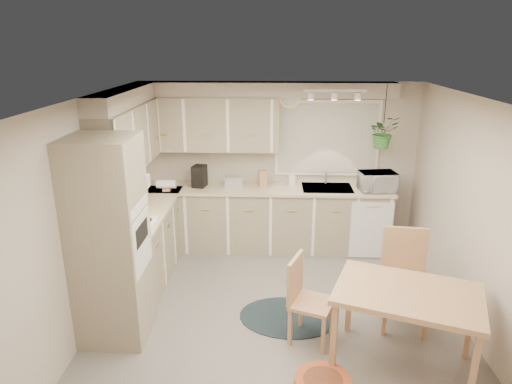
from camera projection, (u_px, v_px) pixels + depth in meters
floor at (278, 316)px, 5.11m from camera, size 4.20×4.20×0.00m
ceiling at (282, 99)px, 4.35m from camera, size 4.20×4.20×0.00m
wall_back at (278, 164)px, 6.72m from camera, size 4.00×0.04×2.40m
wall_front at (284, 343)px, 2.74m from camera, size 4.00×0.04×2.40m
wall_left at (90, 214)px, 4.80m from camera, size 0.04×4.20×2.40m
wall_right at (475, 219)px, 4.66m from camera, size 0.04×4.20×2.40m
base_cab_left at (146, 244)px, 5.86m from camera, size 0.60×1.85×0.90m
base_cab_back at (264, 219)px, 6.68m from camera, size 3.60×0.60×0.90m
counter_left at (144, 210)px, 5.71m from camera, size 0.64×1.89×0.04m
counter_back at (264, 189)px, 6.52m from camera, size 3.64×0.64×0.04m
oven_stack at (110, 242)px, 4.48m from camera, size 0.65×0.65×2.10m
wall_oven_face at (142, 242)px, 4.47m from camera, size 0.02×0.56×0.58m
upper_cab_left at (130, 136)px, 5.55m from camera, size 0.35×2.00×0.75m
upper_cab_back at (208, 124)px, 6.40m from camera, size 2.00×0.35×0.75m
soffit_left at (124, 97)px, 5.40m from camera, size 0.30×2.00×0.20m
soffit_back at (265, 89)px, 6.24m from camera, size 3.60×0.30×0.20m
cooktop at (131, 225)px, 5.16m from camera, size 0.52×0.58×0.02m
range_hood at (125, 187)px, 5.02m from camera, size 0.40×0.60×0.14m
window_blinds at (327, 139)px, 6.54m from camera, size 1.40×0.02×1.00m
window_frame at (327, 138)px, 6.55m from camera, size 1.50×0.02×1.10m
sink at (327, 191)px, 6.51m from camera, size 0.70×0.48×0.10m
dishwasher_front at (371, 230)px, 6.34m from camera, size 0.58×0.02×0.83m
track_light_bar at (335, 90)px, 5.82m from camera, size 0.80×0.04×0.04m
wall_clock at (290, 97)px, 6.38m from camera, size 0.30×0.03×0.30m
dining_table at (404, 329)px, 4.21m from camera, size 1.48×1.23×0.80m
chair_left at (312, 301)px, 4.57m from camera, size 0.54×0.54×0.90m
chair_back at (405, 282)px, 4.79m from camera, size 0.55×0.55×1.05m
braided_rug at (288, 317)px, 5.08m from camera, size 1.16×0.91×0.01m
microwave at (377, 179)px, 6.32m from camera, size 0.52×0.34×0.33m
soap_bottle at (292, 181)px, 6.64m from camera, size 0.12×0.22×0.09m
hanging_plant at (383, 136)px, 6.13m from camera, size 0.51×0.54×0.34m
coffee_maker at (199, 176)px, 6.51m from camera, size 0.21×0.24×0.31m
toaster at (233, 181)px, 6.54m from camera, size 0.26×0.17×0.15m
knife_block at (263, 178)px, 6.54m from camera, size 0.13×0.13×0.24m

